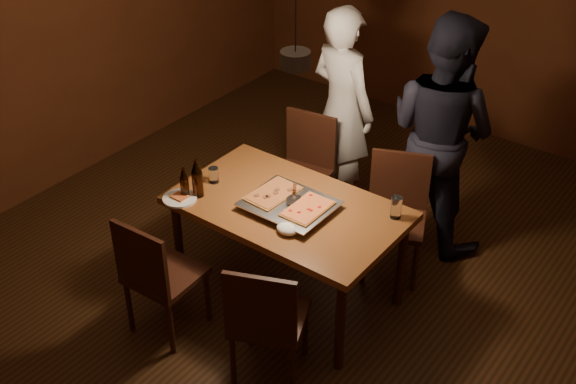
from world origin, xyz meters
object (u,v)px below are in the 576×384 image
Objects in this scene: chair_far_left at (305,160)px; chair_near_left at (155,269)px; chair_near_right at (265,314)px; plate_slice at (180,198)px; beer_bottle_b at (197,178)px; pizza_tray at (289,206)px; chair_far_right at (397,204)px; diner_white at (342,109)px; beer_bottle_a at (184,183)px; diner_dark at (441,132)px; dining_table at (288,214)px; pendant_lamp at (295,58)px.

chair_far_left is 1.64m from chair_near_left.
plate_slice is at bearing 137.65° from chair_near_right.
chair_near_left is 2.14× the size of plate_slice.
pizza_tray is at bearing 22.31° from beer_bottle_b.
chair_far_right is 0.99m from diner_white.
plate_slice is at bearing -101.52° from beer_bottle_a.
plate_slice is 1.94m from diner_dark.
chair_near_left is 0.52m from plate_slice.
diner_white reaches higher than chair_far_right.
diner_white is at bearing -108.93° from chair_far_left.
diner_white reaches higher than pizza_tray.
diner_dark reaches higher than plate_slice.
chair_near_left is at bearing 100.57° from diner_white.
chair_near_left is at bearing -117.66° from dining_table.
beer_bottle_a is (-1.02, -1.06, 0.32)m from chair_far_right.
pizza_tray is 2.46× the size of beer_bottle_a.
beer_bottle_a is at bearing 106.98° from chair_near_left.
dining_table is 1.30m from diner_white.
chair_far_left is at bearing 35.39° from diner_dark.
chair_far_left is 1.76m from chair_near_right.
chair_near_right reaches higher than plate_slice.
chair_far_right is at bearing 159.77° from diner_white.
chair_near_left reaches higher than dining_table.
plate_slice is at bearing -146.18° from pendant_lamp.
chair_far_left is 0.88× the size of pizza_tray.
chair_far_right is at bearing 46.05° from beer_bottle_b.
chair_near_right is at bearing 123.14° from diner_white.
plate_slice is (-0.01, -0.05, -0.10)m from beer_bottle_a.
chair_far_left is at bearing 121.34° from pendant_lamp.
chair_far_right is 0.33× the size of diner_white.
chair_near_left is at bearing 77.80° from diner_dark.
beer_bottle_b is (-0.92, 0.45, 0.35)m from chair_near_right.
dining_table is at bearing 31.77° from plate_slice.
dining_table is 1.09m from pendant_lamp.
dining_table is at bearing 119.21° from diner_white.
chair_near_left reaches higher than plate_slice.
beer_bottle_b is at bearing 99.12° from chair_near_left.
chair_far_right is 1.00× the size of pizza_tray.
chair_far_left and chair_far_right have the same top height.
chair_near_left is at bearing 163.41° from chair_near_right.
beer_bottle_b reaches higher than chair_near_left.
pizza_tray is 2.42× the size of plate_slice.
pendant_lamp is (-0.36, 0.76, 1.22)m from chair_near_right.
dining_table is 0.11m from pizza_tray.
diner_white is (-0.42, 1.26, 0.06)m from pizza_tray.
chair_near_right reaches higher than pizza_tray.
chair_near_right is at bearing -58.64° from pizza_tray.
beer_bottle_b reaches higher than chair_far_right.
chair_near_left is 1.73× the size of beer_bottle_b.
beer_bottle_b is 1.08m from pendant_lamp.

